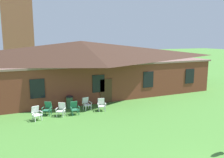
# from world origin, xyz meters

# --- Properties ---
(brick_building) EXTENTS (25.86, 10.40, 5.31)m
(brick_building) POSITION_xyz_m (0.00, 18.12, 2.71)
(brick_building) COLOR brown
(brick_building) RESTS_ON ground
(dome_tower) EXTENTS (5.18, 5.18, 20.46)m
(dome_tower) POSITION_xyz_m (-5.30, 38.32, 9.40)
(dome_tower) COLOR #93563D
(dome_tower) RESTS_ON ground
(lawn_chair_by_porch) EXTENTS (0.75, 0.80, 0.96)m
(lawn_chair_by_porch) POSITION_xyz_m (-5.33, 11.04, 0.50)
(lawn_chair_by_porch) COLOR white
(lawn_chair_by_porch) RESTS_ON ground
(lawn_chair_near_door) EXTENTS (0.82, 0.85, 0.96)m
(lawn_chair_near_door) POSITION_xyz_m (-4.46, 11.85, 0.50)
(lawn_chair_near_door) COLOR #28704C
(lawn_chair_near_door) RESTS_ON ground
(lawn_chair_left_end) EXTENTS (0.83, 0.86, 0.96)m
(lawn_chair_left_end) POSITION_xyz_m (-3.58, 11.22, 0.50)
(lawn_chair_left_end) COLOR silver
(lawn_chair_left_end) RESTS_ON ground
(lawn_chair_middle) EXTENTS (0.64, 0.67, 0.96)m
(lawn_chair_middle) POSITION_xyz_m (-2.62, 11.17, 0.50)
(lawn_chair_middle) COLOR #28704C
(lawn_chair_middle) RESTS_ON ground
(lawn_chair_right_end) EXTENTS (0.71, 0.74, 0.96)m
(lawn_chair_right_end) POSITION_xyz_m (-1.45, 11.97, 0.50)
(lawn_chair_right_end) COLOR white
(lawn_chair_right_end) RESTS_ON ground
(lawn_chair_far_side) EXTENTS (0.73, 0.77, 0.96)m
(lawn_chair_far_side) POSITION_xyz_m (-0.47, 11.22, 0.50)
(lawn_chair_far_side) COLOR silver
(lawn_chair_far_side) RESTS_ON ground
(trash_bin) EXTENTS (0.56, 0.56, 0.98)m
(trash_bin) POSITION_xyz_m (-2.59, 12.83, 0.50)
(trash_bin) COLOR #335638
(trash_bin) RESTS_ON ground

